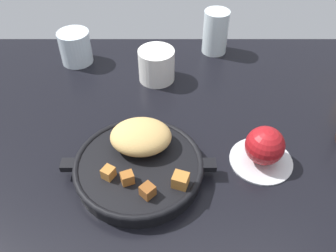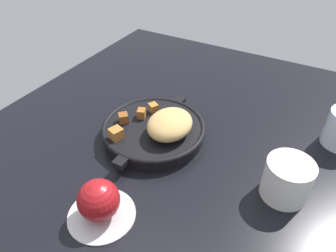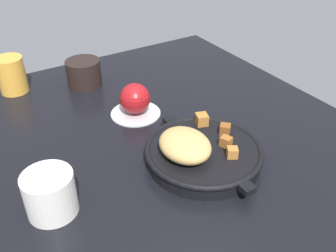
{
  "view_description": "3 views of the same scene",
  "coord_description": "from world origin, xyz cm",
  "views": [
    {
      "loc": [
        2.74,
        -46.01,
        51.71
      ],
      "look_at": [
        2.62,
        3.08,
        5.14
      ],
      "focal_mm": 38.26,
      "sensor_mm": 36.0,
      "label": 1
    },
    {
      "loc": [
        43.93,
        25.29,
        46.29
      ],
      "look_at": [
        0.87,
        1.26,
        7.53
      ],
      "focal_mm": 33.37,
      "sensor_mm": 36.0,
      "label": 2
    },
    {
      "loc": [
        -49.47,
        33.06,
        48.16
      ],
      "look_at": [
        2.54,
        0.82,
        7.33
      ],
      "focal_mm": 40.62,
      "sensor_mm": 36.0,
      "label": 3
    }
  ],
  "objects": [
    {
      "name": "water_glass_tall",
      "position": [
        15.04,
        37.99,
        5.66
      ],
      "size": [
        6.51,
        6.51,
        11.32
      ],
      "primitive_type": "cylinder",
      "color": "silver",
      "rests_on": "ground_plane"
    },
    {
      "name": "cast_iron_skillet",
      "position": [
        -2.45,
        -3.68,
        2.57
      ],
      "size": [
        27.79,
        23.47,
        7.81
      ],
      "color": "black",
      "rests_on": "ground_plane"
    },
    {
      "name": "saucer_plate",
      "position": [
        20.42,
        -1.15,
        0.3
      ],
      "size": [
        11.95,
        11.95,
        0.6
      ],
      "primitive_type": "cylinder",
      "color": "#B7BABF",
      "rests_on": "ground_plane"
    },
    {
      "name": "ceramic_mug_white",
      "position": [
        0.47,
        25.41,
        3.89
      ],
      "size": [
        8.58,
        8.58,
        7.77
      ],
      "primitive_type": "cylinder",
      "color": "silver",
      "rests_on": "ground_plane"
    },
    {
      "name": "red_apple",
      "position": [
        20.42,
        -1.15,
        4.23
      ],
      "size": [
        7.26,
        7.26,
        7.26
      ],
      "primitive_type": "sphere",
      "color": "maroon",
      "rests_on": "saucer_plate"
    },
    {
      "name": "water_glass_short",
      "position": [
        -20.63,
        33.01,
        4.13
      ],
      "size": [
        7.91,
        7.91,
        8.26
      ],
      "primitive_type": "cylinder",
      "color": "silver",
      "rests_on": "ground_plane"
    },
    {
      "name": "ground_plane",
      "position": [
        0.0,
        0.0,
        -1.2
      ],
      "size": [
        112.94,
        88.54,
        2.4
      ],
      "primitive_type": "cube",
      "color": "black"
    }
  ]
}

